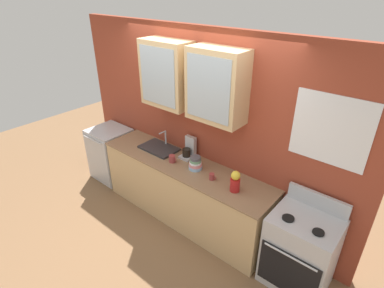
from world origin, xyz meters
TOP-DOWN VIEW (x-y plane):
  - ground_plane at (0.00, 0.00)m, footprint 10.00×10.00m
  - back_wall_unit at (0.01, 0.31)m, footprint 4.35×0.43m
  - counter at (0.00, 0.00)m, footprint 2.56×0.62m
  - stove_range at (1.66, -0.00)m, footprint 0.67×0.60m
  - sink_faucet at (-0.53, 0.08)m, footprint 0.54×0.34m
  - bowl_stack at (0.19, 0.02)m, footprint 0.18×0.18m
  - vase at (0.83, -0.05)m, footprint 0.11×0.11m
  - cup_near_sink at (-0.15, -0.06)m, footprint 0.12×0.08m
  - cup_near_bowls at (0.50, -0.04)m, footprint 0.10×0.07m
  - dishwasher at (-1.62, -0.00)m, footprint 0.61×0.61m
  - coffee_maker at (-0.07, 0.19)m, footprint 0.17×0.20m

SIDE VIEW (x-z plane):
  - ground_plane at x=0.00m, z-range 0.00..0.00m
  - dishwasher at x=-1.62m, z-range 0.00..0.88m
  - counter at x=0.00m, z-range 0.00..0.88m
  - stove_range at x=1.66m, z-range -0.08..0.98m
  - sink_faucet at x=-0.53m, z-range 0.78..1.02m
  - cup_near_bowls at x=0.50m, z-range 0.88..0.96m
  - cup_near_sink at x=-0.15m, z-range 0.88..0.98m
  - bowl_stack at x=0.19m, z-range 0.87..1.05m
  - coffee_maker at x=-0.07m, z-range 0.84..1.13m
  - vase at x=0.83m, z-range 0.88..1.13m
  - back_wall_unit at x=0.01m, z-range 0.17..2.73m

